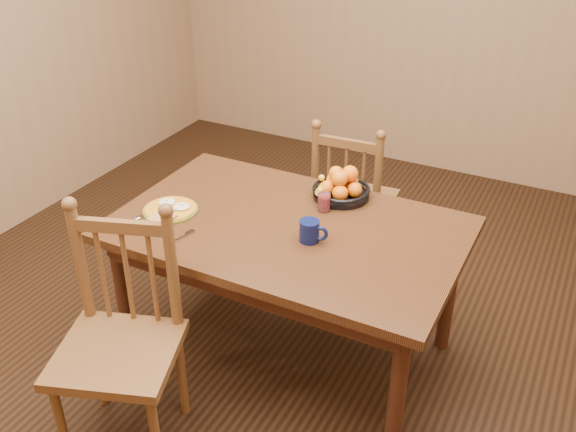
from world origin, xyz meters
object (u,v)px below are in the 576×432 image
at_px(breakfast_plate, 170,210).
at_px(coffee_mug, 310,231).
at_px(chair_far, 352,200).
at_px(chair_near, 120,342).
at_px(dining_table, 288,241).
at_px(fruit_bowl, 341,187).

xyz_separation_m(breakfast_plate, coffee_mug, (0.71, 0.07, 0.04)).
relative_size(chair_far, chair_near, 0.92).
distance_m(chair_near, coffee_mug, 0.93).
height_order(dining_table, chair_far, chair_far).
bearing_deg(breakfast_plate, chair_near, -73.08).
distance_m(breakfast_plate, coffee_mug, 0.71).
xyz_separation_m(chair_near, fruit_bowl, (0.47, 1.16, 0.29)).
bearing_deg(fruit_bowl, chair_near, -112.10).
height_order(dining_table, coffee_mug, coffee_mug).
bearing_deg(breakfast_plate, coffee_mug, 5.82).
bearing_deg(chair_far, coffee_mug, 96.28).
height_order(dining_table, breakfast_plate, breakfast_plate).
distance_m(coffee_mug, fruit_bowl, 0.45).
distance_m(chair_far, coffee_mug, 0.98).
bearing_deg(fruit_bowl, breakfast_plate, -142.28).
bearing_deg(coffee_mug, chair_far, 99.73).
height_order(chair_near, coffee_mug, chair_near).
xyz_separation_m(chair_far, chair_near, (-0.36, -1.63, 0.04)).
distance_m(dining_table, chair_near, 0.88).
bearing_deg(coffee_mug, fruit_bowl, 95.54).
bearing_deg(dining_table, fruit_bowl, 73.98).
distance_m(chair_near, breakfast_plate, 0.72).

